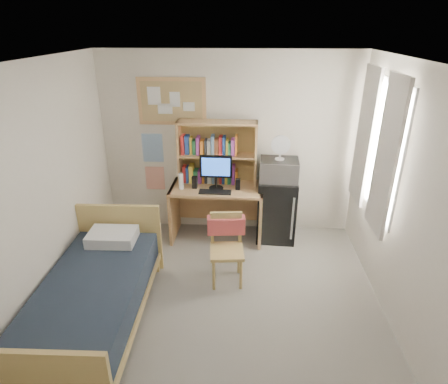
# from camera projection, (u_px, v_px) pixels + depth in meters

# --- Properties ---
(floor) EXTENTS (3.60, 4.20, 0.02)m
(floor) POSITION_uv_depth(u_px,v_px,m) (219.00, 324.00, 3.96)
(floor) COLOR gray
(floor) RESTS_ON ground
(ceiling) EXTENTS (3.60, 4.20, 0.02)m
(ceiling) POSITION_uv_depth(u_px,v_px,m) (217.00, 65.00, 2.88)
(ceiling) COLOR silver
(ceiling) RESTS_ON wall_back
(wall_back) EXTENTS (3.60, 0.04, 2.60)m
(wall_back) POSITION_uv_depth(u_px,v_px,m) (229.00, 146.00, 5.33)
(wall_back) COLOR silver
(wall_back) RESTS_ON floor
(wall_left) EXTENTS (0.04, 4.20, 2.60)m
(wall_left) POSITION_uv_depth(u_px,v_px,m) (27.00, 209.00, 3.51)
(wall_left) COLOR silver
(wall_left) RESTS_ON floor
(wall_right) EXTENTS (0.04, 4.20, 2.60)m
(wall_right) POSITION_uv_depth(u_px,v_px,m) (420.00, 219.00, 3.32)
(wall_right) COLOR silver
(wall_right) RESTS_ON floor
(window_unit) EXTENTS (0.10, 1.40, 1.70)m
(window_unit) POSITION_uv_depth(u_px,v_px,m) (377.00, 147.00, 4.30)
(window_unit) COLOR white
(window_unit) RESTS_ON wall_right
(curtain_left) EXTENTS (0.04, 0.55, 1.70)m
(curtain_left) POSITION_uv_depth(u_px,v_px,m) (386.00, 158.00, 3.93)
(curtain_left) COLOR beige
(curtain_left) RESTS_ON wall_right
(curtain_right) EXTENTS (0.04, 0.55, 1.70)m
(curtain_right) POSITION_uv_depth(u_px,v_px,m) (365.00, 137.00, 4.66)
(curtain_right) COLOR beige
(curtain_right) RESTS_ON wall_right
(bulletin_board) EXTENTS (0.94, 0.03, 0.64)m
(bulletin_board) POSITION_uv_depth(u_px,v_px,m) (172.00, 101.00, 5.10)
(bulletin_board) COLOR tan
(bulletin_board) RESTS_ON wall_back
(poster_wave) EXTENTS (0.30, 0.01, 0.42)m
(poster_wave) POSITION_uv_depth(u_px,v_px,m) (153.00, 148.00, 5.40)
(poster_wave) COLOR #2964A5
(poster_wave) RESTS_ON wall_back
(poster_japan) EXTENTS (0.28, 0.01, 0.36)m
(poster_japan) POSITION_uv_depth(u_px,v_px,m) (155.00, 178.00, 5.59)
(poster_japan) COLOR #D34625
(poster_japan) RESTS_ON wall_back
(desk) EXTENTS (1.30, 0.67, 0.80)m
(desk) POSITION_uv_depth(u_px,v_px,m) (217.00, 212.00, 5.40)
(desk) COLOR tan
(desk) RESTS_ON floor
(desk_chair) EXTENTS (0.47, 0.47, 0.86)m
(desk_chair) POSITION_uv_depth(u_px,v_px,m) (227.00, 251.00, 4.43)
(desk_chair) COLOR tan
(desk_chair) RESTS_ON floor
(mini_fridge) EXTENTS (0.57, 0.57, 0.91)m
(mini_fridge) POSITION_uv_depth(u_px,v_px,m) (276.00, 209.00, 5.38)
(mini_fridge) COLOR black
(mini_fridge) RESTS_ON floor
(bed) EXTENTS (1.03, 2.00, 0.55)m
(bed) POSITION_uv_depth(u_px,v_px,m) (94.00, 303.00, 3.84)
(bed) COLOR black
(bed) RESTS_ON floor
(hutch) EXTENTS (1.10, 0.30, 0.89)m
(hutch) POSITION_uv_depth(u_px,v_px,m) (217.00, 153.00, 5.18)
(hutch) COLOR tan
(hutch) RESTS_ON desk
(monitor) EXTENTS (0.44, 0.04, 0.47)m
(monitor) POSITION_uv_depth(u_px,v_px,m) (216.00, 173.00, 5.08)
(monitor) COLOR black
(monitor) RESTS_ON desk
(keyboard) EXTENTS (0.44, 0.15, 0.02)m
(keyboard) POSITION_uv_depth(u_px,v_px,m) (215.00, 192.00, 5.05)
(keyboard) COLOR black
(keyboard) RESTS_ON desk
(speaker_left) EXTENTS (0.07, 0.07, 0.17)m
(speaker_left) POSITION_uv_depth(u_px,v_px,m) (195.00, 182.00, 5.16)
(speaker_left) COLOR black
(speaker_left) RESTS_ON desk
(speaker_right) EXTENTS (0.06, 0.06, 0.15)m
(speaker_right) POSITION_uv_depth(u_px,v_px,m) (238.00, 184.00, 5.12)
(speaker_right) COLOR black
(speaker_right) RESTS_ON desk
(water_bottle) EXTENTS (0.07, 0.07, 0.23)m
(water_bottle) POSITION_uv_depth(u_px,v_px,m) (181.00, 181.00, 5.13)
(water_bottle) COLOR white
(water_bottle) RESTS_ON desk
(hoodie) EXTENTS (0.46, 0.18, 0.22)m
(hoodie) POSITION_uv_depth(u_px,v_px,m) (226.00, 225.00, 4.52)
(hoodie) COLOR #DC5455
(hoodie) RESTS_ON desk_chair
(microwave) EXTENTS (0.54, 0.42, 0.30)m
(microwave) POSITION_uv_depth(u_px,v_px,m) (279.00, 170.00, 5.11)
(microwave) COLOR #BBBBC0
(microwave) RESTS_ON mini_fridge
(desk_fan) EXTENTS (0.26, 0.26, 0.31)m
(desk_fan) POSITION_uv_depth(u_px,v_px,m) (280.00, 148.00, 4.98)
(desk_fan) COLOR white
(desk_fan) RESTS_ON microwave
(pillow) EXTENTS (0.55, 0.39, 0.13)m
(pillow) POSITION_uv_depth(u_px,v_px,m) (112.00, 237.00, 4.38)
(pillow) COLOR white
(pillow) RESTS_ON bed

